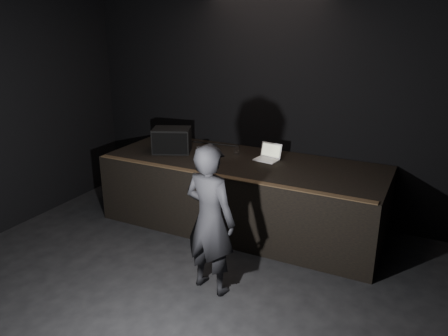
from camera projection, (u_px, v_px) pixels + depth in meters
ground at (126, 336)px, 4.25m from camera, size 7.00×7.00×0.00m
room_walls at (108, 135)px, 3.59m from camera, size 6.10×7.10×3.52m
stage_riser at (243, 194)px, 6.40m from camera, size 4.00×1.50×1.00m
riser_lip at (220, 176)px, 5.63m from camera, size 3.92×0.10×0.01m
stage_monitor at (172, 140)px, 6.61m from camera, size 0.66×0.59×0.37m
cable at (209, 143)px, 7.09m from camera, size 1.02×0.13×0.02m
laptop at (268, 155)px, 6.30m from camera, size 0.36×0.33×0.22m
beer_can at (199, 153)px, 6.31m from camera, size 0.08×0.08×0.18m
plastic_cup at (237, 150)px, 6.55m from camera, size 0.09×0.09×0.11m
wii_remote at (214, 167)px, 5.93m from camera, size 0.08×0.18×0.03m
person at (210, 219)px, 4.75m from camera, size 0.69×0.51×1.72m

